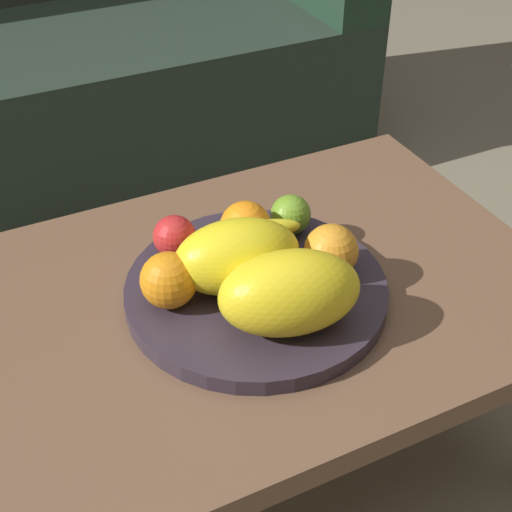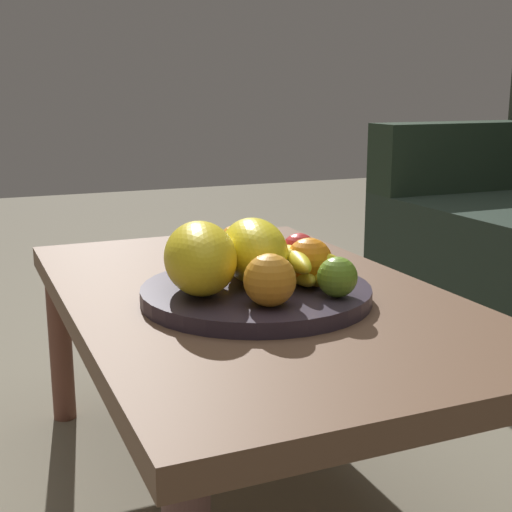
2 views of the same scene
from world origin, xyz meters
The scene contains 12 objects.
ground_plane centered at (0.00, 0.00, 0.00)m, with size 8.00×8.00×0.00m, color #766E5A.
coffee_table centered at (0.00, 0.00, 0.35)m, with size 1.01×0.61×0.39m.
couch centered at (-0.03, 1.17, 0.30)m, with size 1.70×0.70×0.90m.
fruit_bowl centered at (0.06, -0.02, 0.40)m, with size 0.37×0.37×0.03m, color #322835.
melon_large_front centered at (0.06, -0.11, 0.47)m, with size 0.19×0.11×0.11m, color yellow.
melon_smaller_beside centered at (0.03, -0.01, 0.47)m, with size 0.18×0.11×0.11m, color yellow.
orange_front centered at (0.16, -0.04, 0.45)m, with size 0.08×0.08×0.08m, color orange.
orange_left centered at (-0.06, 0.00, 0.45)m, with size 0.08×0.08×0.08m, color orange.
orange_right centered at (0.08, 0.07, 0.45)m, with size 0.08×0.08×0.08m, color orange.
apple_left centered at (-0.02, 0.10, 0.45)m, with size 0.06×0.06×0.06m, color red.
apple_right centered at (0.16, 0.07, 0.45)m, with size 0.06×0.06×0.06m, color olive.
banana_bunch centered at (0.07, 0.05, 0.44)m, with size 0.17×0.16×0.06m.
Camera 1 is at (-0.29, -0.73, 1.08)m, focal length 51.58 mm.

